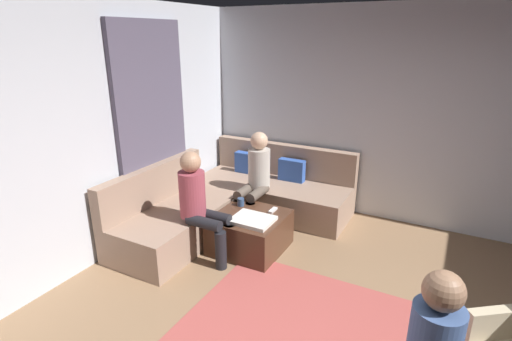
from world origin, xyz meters
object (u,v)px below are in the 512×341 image
sectional_couch (234,201)px  coffee_mug (241,202)px  game_remote (273,210)px  person_on_couch_back (255,176)px  person_on_couch_side (200,202)px  ottoman (250,232)px

sectional_couch → coffee_mug: size_ratio=26.84×
game_remote → person_on_couch_back: 0.61m
game_remote → person_on_couch_side: bearing=-132.1°
coffee_mug → person_on_couch_back: bearing=93.5°
coffee_mug → game_remote: 0.40m
person_on_couch_side → person_on_couch_back: bearing=172.3°
game_remote → ottoman: bearing=-129.3°
coffee_mug → person_on_couch_side: bearing=-105.4°
game_remote → sectional_couch: bearing=155.7°
ottoman → game_remote: size_ratio=5.07×
person_on_couch_back → person_on_couch_side: size_ratio=1.00×
person_on_couch_back → person_on_couch_side: (-0.13, -0.99, 0.00)m
sectional_couch → person_on_couch_back: person_on_couch_back is taller
person_on_couch_back → coffee_mug: bearing=93.5°
sectional_couch → person_on_couch_back: (0.28, 0.06, 0.38)m
game_remote → person_on_couch_side: size_ratio=0.12×
sectional_couch → ottoman: 0.76m
coffee_mug → person_on_couch_back: 0.46m
ottoman → game_remote: (0.18, 0.22, 0.22)m
sectional_couch → game_remote: sectional_couch is taller
ottoman → game_remote: 0.36m
sectional_couch → person_on_couch_back: size_ratio=2.12×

